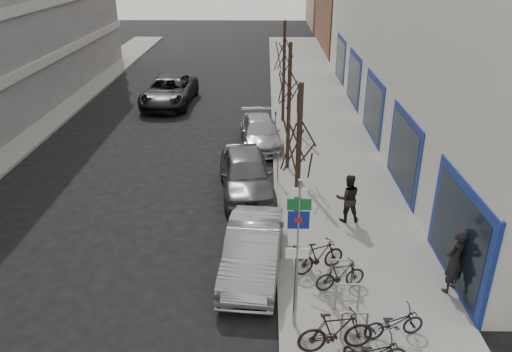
{
  "coord_description": "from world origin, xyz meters",
  "views": [
    {
      "loc": [
        1.62,
        -9.96,
        8.84
      ],
      "look_at": [
        1.33,
        4.99,
        2.0
      ],
      "focal_mm": 35.0,
      "sensor_mm": 36.0,
      "label": 1
    }
  ],
  "objects_px": {
    "bike_far_inner": "(319,256)",
    "lane_car": "(169,91)",
    "bike_far_curb": "(374,351)",
    "pedestrian_far": "(348,198)",
    "tree_near": "(299,131)",
    "bike_near_right": "(336,331)",
    "bike_mid_inner": "(340,275)",
    "parked_car_mid": "(246,174)",
    "parked_car_back": "(260,132)",
    "highway_sign_pole": "(297,247)",
    "tree_far": "(284,48)",
    "meter_front": "(282,236)",
    "parked_car_front": "(253,250)",
    "meter_mid": "(278,164)",
    "pedestrian_near": "(455,260)",
    "meter_back": "(276,121)",
    "bike_mid_curb": "(394,321)",
    "tree_mid": "(290,77)",
    "bike_rack": "(347,294)"
  },
  "relations": [
    {
      "from": "bike_far_inner",
      "to": "tree_mid",
      "type": "bearing_deg",
      "value": -21.26
    },
    {
      "from": "tree_mid",
      "to": "meter_front",
      "type": "distance_m",
      "value": 7.7
    },
    {
      "from": "tree_near",
      "to": "pedestrian_near",
      "type": "distance_m",
      "value": 5.53
    },
    {
      "from": "pedestrian_near",
      "to": "tree_far",
      "type": "bearing_deg",
      "value": -110.89
    },
    {
      "from": "meter_mid",
      "to": "parked_car_mid",
      "type": "relative_size",
      "value": 0.26
    },
    {
      "from": "pedestrian_near",
      "to": "bike_mid_curb",
      "type": "bearing_deg",
      "value": 6.26
    },
    {
      "from": "bike_mid_curb",
      "to": "parked_car_front",
      "type": "bearing_deg",
      "value": 37.7
    },
    {
      "from": "parked_car_mid",
      "to": "parked_car_back",
      "type": "height_order",
      "value": "parked_car_mid"
    },
    {
      "from": "tree_near",
      "to": "meter_front",
      "type": "bearing_deg",
      "value": -131.99
    },
    {
      "from": "bike_mid_inner",
      "to": "bike_far_inner",
      "type": "distance_m",
      "value": 0.98
    },
    {
      "from": "lane_car",
      "to": "pedestrian_far",
      "type": "xyz_separation_m",
      "value": [
        8.78,
        -14.63,
        0.19
      ]
    },
    {
      "from": "meter_back",
      "to": "bike_far_curb",
      "type": "distance_m",
      "value": 15.51
    },
    {
      "from": "parked_car_front",
      "to": "lane_car",
      "type": "bearing_deg",
      "value": 112.44
    },
    {
      "from": "tree_near",
      "to": "bike_near_right",
      "type": "xyz_separation_m",
      "value": [
        0.71,
        -4.37,
        -3.39
      ]
    },
    {
      "from": "tree_mid",
      "to": "parked_car_front",
      "type": "bearing_deg",
      "value": -99.91
    },
    {
      "from": "lane_car",
      "to": "bike_near_right",
      "type": "bearing_deg",
      "value": -67.67
    },
    {
      "from": "meter_front",
      "to": "parked_car_back",
      "type": "xyz_separation_m",
      "value": [
        -0.75,
        10.05,
        -0.25
      ]
    },
    {
      "from": "meter_back",
      "to": "bike_mid_curb",
      "type": "height_order",
      "value": "meter_back"
    },
    {
      "from": "bike_far_inner",
      "to": "lane_car",
      "type": "height_order",
      "value": "lane_car"
    },
    {
      "from": "bike_far_curb",
      "to": "bike_far_inner",
      "type": "relative_size",
      "value": 0.93
    },
    {
      "from": "bike_far_inner",
      "to": "parked_car_front",
      "type": "distance_m",
      "value": 1.95
    },
    {
      "from": "parked_car_mid",
      "to": "bike_mid_curb",
      "type": "bearing_deg",
      "value": -71.87
    },
    {
      "from": "bike_far_inner",
      "to": "bike_mid_inner",
      "type": "bearing_deg",
      "value": -174.15
    },
    {
      "from": "tree_far",
      "to": "bike_far_curb",
      "type": "height_order",
      "value": "tree_far"
    },
    {
      "from": "tree_far",
      "to": "meter_front",
      "type": "distance_m",
      "value": 13.88
    },
    {
      "from": "bike_rack",
      "to": "meter_mid",
      "type": "height_order",
      "value": "meter_mid"
    },
    {
      "from": "bike_far_inner",
      "to": "parked_car_front",
      "type": "xyz_separation_m",
      "value": [
        -1.94,
        0.16,
        0.08
      ]
    },
    {
      "from": "pedestrian_far",
      "to": "bike_far_inner",
      "type": "bearing_deg",
      "value": 63.19
    },
    {
      "from": "bike_near_right",
      "to": "bike_mid_inner",
      "type": "relative_size",
      "value": 1.25
    },
    {
      "from": "lane_car",
      "to": "meter_mid",
      "type": "bearing_deg",
      "value": -58.41
    },
    {
      "from": "parked_car_front",
      "to": "tree_far",
      "type": "bearing_deg",
      "value": 89.42
    },
    {
      "from": "tree_far",
      "to": "parked_car_front",
      "type": "distance_m",
      "value": 14.48
    },
    {
      "from": "meter_mid",
      "to": "pedestrian_near",
      "type": "height_order",
      "value": "pedestrian_near"
    },
    {
      "from": "tree_near",
      "to": "bike_far_curb",
      "type": "bearing_deg",
      "value": -72.96
    },
    {
      "from": "meter_mid",
      "to": "pedestrian_far",
      "type": "bearing_deg",
      "value": -53.25
    },
    {
      "from": "bike_mid_curb",
      "to": "parked_car_back",
      "type": "xyz_separation_m",
      "value": [
        -3.39,
        13.43,
        0.04
      ]
    },
    {
      "from": "meter_front",
      "to": "lane_car",
      "type": "distance_m",
      "value": 18.17
    },
    {
      "from": "tree_near",
      "to": "parked_car_back",
      "type": "relative_size",
      "value": 1.21
    },
    {
      "from": "parked_car_mid",
      "to": "meter_back",
      "type": "bearing_deg",
      "value": 71.17
    },
    {
      "from": "highway_sign_pole",
      "to": "pedestrian_far",
      "type": "xyz_separation_m",
      "value": [
        2.09,
        5.38,
        -1.43
      ]
    },
    {
      "from": "bike_mid_inner",
      "to": "pedestrian_near",
      "type": "xyz_separation_m",
      "value": [
        3.06,
        -0.02,
        0.53
      ]
    },
    {
      "from": "bike_near_right",
      "to": "highway_sign_pole",
      "type": "bearing_deg",
      "value": 37.07
    },
    {
      "from": "tree_near",
      "to": "bike_mid_inner",
      "type": "relative_size",
      "value": 3.7
    },
    {
      "from": "tree_mid",
      "to": "bike_near_right",
      "type": "bearing_deg",
      "value": -86.29
    },
    {
      "from": "bike_mid_inner",
      "to": "parked_car_front",
      "type": "distance_m",
      "value": 2.65
    },
    {
      "from": "bike_far_inner",
      "to": "tree_far",
      "type": "bearing_deg",
      "value": -23.4
    },
    {
      "from": "meter_front",
      "to": "bike_mid_inner",
      "type": "height_order",
      "value": "meter_front"
    },
    {
      "from": "meter_mid",
      "to": "bike_far_inner",
      "type": "bearing_deg",
      "value": -80.08
    },
    {
      "from": "parked_car_mid",
      "to": "lane_car",
      "type": "xyz_separation_m",
      "value": [
        -5.18,
        12.23,
        0.01
      ]
    },
    {
      "from": "parked_car_mid",
      "to": "tree_far",
      "type": "bearing_deg",
      "value": 71.51
    }
  ]
}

